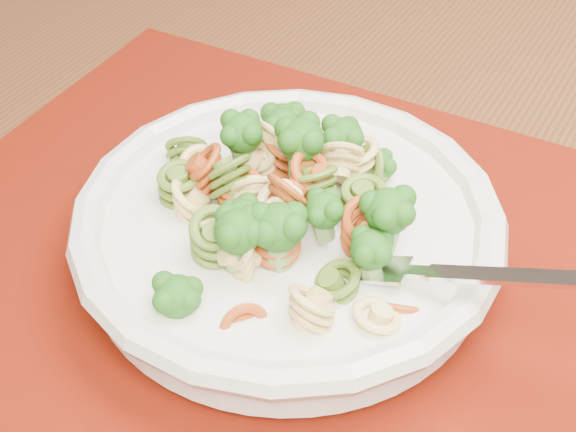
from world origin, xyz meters
The scene contains 5 objects.
dining_table centered at (-0.44, 0.29, 0.64)m, with size 1.35×0.99×0.77m.
placemat centered at (-0.40, 0.23, 0.77)m, with size 0.50×0.39×0.00m, color #611304.
pasta_bowl centered at (-0.39, 0.22, 0.80)m, with size 0.26×0.26×0.05m.
pasta_broccoli_heap centered at (-0.39, 0.22, 0.82)m, with size 0.22×0.22×0.06m, color #D3BB68, non-canonical shape.
fork centered at (-0.32, 0.21, 0.81)m, with size 0.19×0.02×0.01m, color silver, non-canonical shape.
Camera 1 is at (-0.16, -0.06, 1.13)m, focal length 50.00 mm.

